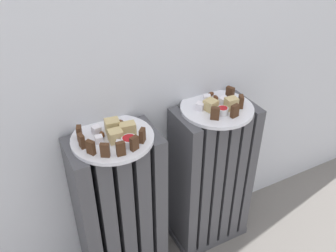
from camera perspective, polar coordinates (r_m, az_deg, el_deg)
radiator_left at (r=1.33m, az=-7.46°, el=-13.27°), size 0.30×0.17×0.62m
radiator_right at (r=1.45m, az=6.70°, el=-8.20°), size 0.30×0.17×0.62m
plate_left at (r=1.11m, az=-8.66°, el=-1.91°), size 0.25×0.25×0.01m
plate_right at (r=1.26m, az=7.66°, el=2.75°), size 0.25×0.25×0.01m
dark_cake_slice_left_0 at (r=1.11m, az=-13.71°, el=-1.05°), size 0.02×0.03×0.04m
dark_cake_slice_left_1 at (r=1.07m, az=-13.37°, el=-2.30°), size 0.02×0.03×0.04m
dark_cake_slice_left_2 at (r=1.04m, az=-12.00°, el=-3.30°), size 0.02×0.03×0.04m
dark_cake_slice_left_3 at (r=1.02m, az=-9.84°, el=-3.76°), size 0.03×0.02×0.04m
dark_cake_slice_left_4 at (r=1.02m, az=-7.40°, el=-3.55°), size 0.03×0.02×0.04m
dark_cake_slice_left_5 at (r=1.04m, az=-5.30°, el=-2.72°), size 0.03×0.02×0.04m
dark_cake_slice_left_6 at (r=1.07m, az=-4.04°, el=-1.49°), size 0.03×0.03×0.04m
marble_cake_slice_left_0 at (r=1.08m, az=-8.22°, el=-1.53°), size 0.04×0.04×0.04m
marble_cake_slice_left_1 at (r=1.12m, az=-8.70°, el=0.01°), size 0.05×0.04×0.04m
marble_cake_slice_left_2 at (r=1.11m, az=-6.35°, el=-0.43°), size 0.05×0.04×0.04m
turkish_delight_left_0 at (r=1.13m, az=-11.15°, el=-0.60°), size 0.03×0.03×0.02m
turkish_delight_left_1 at (r=1.06m, az=-7.58°, el=-2.79°), size 0.03×0.03×0.02m
turkish_delight_left_2 at (r=1.09m, az=-10.75°, el=-2.06°), size 0.02×0.02×0.02m
medjool_date_left_0 at (r=1.16m, az=-7.62°, el=0.59°), size 0.03×0.02×0.02m
medjool_date_left_1 at (r=1.11m, az=-10.29°, el=-1.31°), size 0.02×0.03×0.02m
jam_bowl_left at (r=1.06m, az=-6.09°, el=-2.32°), size 0.05×0.05×0.02m
dark_cake_slice_right_0 at (r=1.18m, az=7.37°, el=1.97°), size 0.03×0.03×0.04m
dark_cake_slice_right_1 at (r=1.20m, az=10.41°, el=2.34°), size 0.03×0.02×0.04m
dark_cake_slice_right_2 at (r=1.26m, az=11.34°, el=3.78°), size 0.03×0.03×0.04m
dark_cake_slice_right_3 at (r=1.31m, az=9.69°, el=5.15°), size 0.02×0.03×0.04m
marble_cake_slice_right_0 at (r=1.23m, az=6.70°, el=3.27°), size 0.05×0.05×0.04m
marble_cake_slice_right_1 at (r=1.24m, az=9.87°, el=3.49°), size 0.04×0.03×0.04m
turkish_delight_right_0 at (r=1.29m, az=8.79°, el=4.24°), size 0.02×0.02×0.02m
turkish_delight_right_1 at (r=1.28m, az=6.12°, el=4.32°), size 0.03×0.03×0.02m
turkish_delight_right_2 at (r=1.27m, az=8.66°, el=3.87°), size 0.03×0.03×0.03m
turkish_delight_right_3 at (r=1.23m, az=5.06°, el=3.11°), size 0.04×0.04×0.03m
medjool_date_right_0 at (r=1.32m, az=6.70°, el=4.97°), size 0.03×0.02×0.02m
medjool_date_right_1 at (r=1.29m, az=7.50°, el=4.39°), size 0.02×0.03×0.02m
jam_bowl_right at (r=1.21m, az=8.54°, el=2.38°), size 0.04×0.04×0.02m
fork at (r=1.15m, az=-8.29°, el=-0.32°), size 0.05×0.09×0.00m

